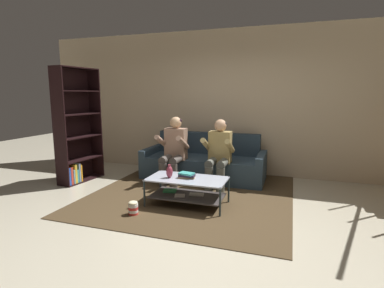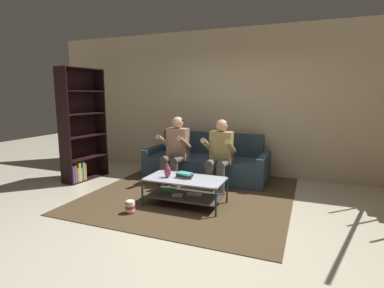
% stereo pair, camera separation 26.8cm
% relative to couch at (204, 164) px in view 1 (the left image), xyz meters
% --- Properties ---
extents(ground, '(16.80, 16.80, 0.00)m').
position_rel_couch_xyz_m(ground, '(0.42, -1.85, -0.29)').
color(ground, '#C0B79D').
extents(back_partition, '(8.40, 0.12, 2.90)m').
position_rel_couch_xyz_m(back_partition, '(0.42, 0.61, 1.16)').
color(back_partition, '#C6AE8C').
rests_on(back_partition, ground).
extents(couch, '(2.33, 0.91, 0.86)m').
position_rel_couch_xyz_m(couch, '(0.00, 0.00, 0.00)').
color(couch, '#2E4150').
rests_on(couch, ground).
extents(person_seated_left, '(0.50, 0.58, 1.22)m').
position_rel_couch_xyz_m(person_seated_left, '(-0.42, -0.54, 0.38)').
color(person_seated_left, '#524B45').
rests_on(person_seated_left, ground).
extents(person_seated_right, '(0.50, 0.58, 1.19)m').
position_rel_couch_xyz_m(person_seated_right, '(0.42, -0.54, 0.37)').
color(person_seated_right, '#55574E').
rests_on(person_seated_right, ground).
extents(coffee_table, '(1.15, 0.59, 0.41)m').
position_rel_couch_xyz_m(coffee_table, '(0.17, -1.48, -0.02)').
color(coffee_table, '#B0B8CA').
rests_on(coffee_table, ground).
extents(area_rug, '(3.15, 3.43, 0.01)m').
position_rel_couch_xyz_m(area_rug, '(0.09, -0.87, -0.28)').
color(area_rug, '#493822').
rests_on(area_rug, ground).
extents(vase, '(0.10, 0.10, 0.20)m').
position_rel_couch_xyz_m(vase, '(-0.08, -1.54, 0.22)').
color(vase, '#903040').
rests_on(vase, coffee_table).
extents(book_stack, '(0.26, 0.19, 0.08)m').
position_rel_couch_xyz_m(book_stack, '(0.16, -1.47, 0.16)').
color(book_stack, '#94764F').
rests_on(book_stack, coffee_table).
extents(bookshelf, '(0.41, 0.93, 2.10)m').
position_rel_couch_xyz_m(bookshelf, '(-2.22, -0.95, 0.61)').
color(bookshelf, black).
rests_on(bookshelf, ground).
extents(popcorn_tub, '(0.13, 0.13, 0.20)m').
position_rel_couch_xyz_m(popcorn_tub, '(-0.40, -2.07, -0.19)').
color(popcorn_tub, red).
rests_on(popcorn_tub, ground).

